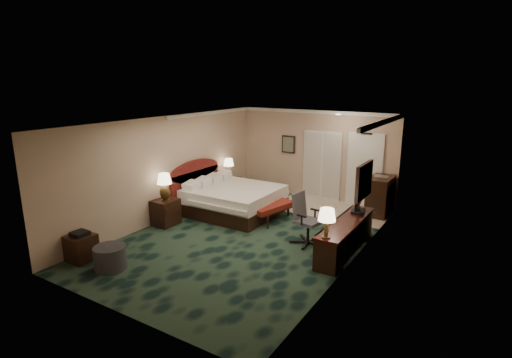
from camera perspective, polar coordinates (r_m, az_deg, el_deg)
The scene contains 26 objects.
floor at distance 9.51m, azimuth -0.99°, elevation -8.16°, with size 5.00×7.50×0.00m, color black.
ceiling at distance 8.84m, azimuth -1.07°, elevation 8.24°, with size 5.00×7.50×0.00m, color white.
wall_back at distance 12.33m, azimuth 8.45°, elevation 3.45°, with size 5.00×0.00×2.70m, color tan.
wall_front at distance 6.41m, azimuth -19.62°, elevation -7.38°, with size 5.00×0.00×2.70m, color tan.
wall_left at distance 10.61m, azimuth -12.47°, elevation 1.52°, with size 0.00×7.50×2.70m, color tan.
wall_right at distance 8.06m, azimuth 14.12°, elevation -2.58°, with size 0.00×7.50×2.70m, color tan.
crown_molding at distance 8.85m, azimuth -1.07°, elevation 7.92°, with size 5.00×7.50×0.10m, color white, non-canonical shape.
tile_patch at distance 11.57m, azimuth 10.62°, elevation -4.24°, with size 3.20×1.70×0.01m, color beige.
headboard at distance 11.44m, azimuth -8.62°, elevation -0.74°, with size 0.12×2.00×1.40m, color #500910, non-canonical shape.
entry_door at distance 11.85m, azimuth 15.22°, elevation 1.18°, with size 1.02×0.06×2.18m, color white.
closet_doors at distance 12.26m, azimuth 9.39°, elevation 1.92°, with size 1.20×0.06×2.10m, color beige.
wall_art at distance 12.63m, azimuth 4.66°, elevation 4.96°, with size 0.45×0.06×0.55m, color #51655C.
wall_mirror at distance 8.57m, azimuth 15.18°, elevation -0.26°, with size 0.05×0.95×0.75m, color white.
bed at distance 11.00m, azimuth -3.13°, elevation -3.05°, with size 2.28×2.11×0.72m, color white.
nightstand_near at distance 10.38m, azimuth -12.79°, elevation -4.65°, with size 0.52×0.60×0.66m, color black.
nightstand_far at distance 12.45m, azimuth -3.75°, elevation -1.20°, with size 0.51×0.58×0.63m, color black.
lamp_near at distance 10.15m, azimuth -12.92°, elevation -1.12°, with size 0.36×0.36×0.69m, color black, non-canonical shape.
lamp_far at distance 12.31m, azimuth -3.93°, elevation 1.57°, with size 0.32×0.32×0.59m, color black, non-canonical shape.
bed_bench at distance 10.43m, azimuth 2.38°, elevation -4.82°, with size 0.45×1.30×0.44m, color maroon.
ottoman at distance 8.44m, azimuth -20.11°, elevation -10.45°, with size 0.62×0.62×0.45m, color #2A2B2F.
side_table at distance 8.97m, azimuth -23.68°, elevation -8.98°, with size 0.50×0.50×0.54m, color black.
desk at distance 8.77m, azimuth 12.66°, elevation -8.06°, with size 0.52×2.41×0.69m, color black.
tv at distance 9.18m, azimuth 14.53°, elevation -2.31°, with size 0.08×0.99×0.77m, color black.
desk_lamp at distance 7.62m, azimuth 10.06°, elevation -6.22°, with size 0.34×0.34×0.59m, color black, non-canonical shape.
desk_chair at distance 8.97m, azimuth 7.49°, elevation -5.76°, with size 0.67×0.63×1.15m, color #4F5055, non-canonical shape.
minibar at distance 11.34m, azimuth 17.30°, elevation -2.30°, with size 0.55×0.99×1.05m, color black.
Camera 1 is at (4.76, -7.39, 3.62)m, focal length 28.00 mm.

